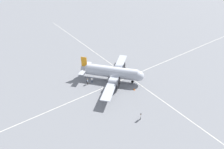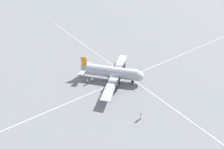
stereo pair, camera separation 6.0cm
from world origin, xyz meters
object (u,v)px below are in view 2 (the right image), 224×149
(ramp_agent, at_px, (92,79))
(airliner_main, at_px, (114,72))
(crew_foreground, at_px, (141,116))
(suitcase_near_door, at_px, (87,82))
(passenger_boarding, at_px, (88,81))
(traffic_cone, at_px, (134,89))

(ramp_agent, bearing_deg, airliner_main, 24.05)
(crew_foreground, distance_m, suitcase_near_door, 18.04)
(passenger_boarding, height_order, suitcase_near_door, passenger_boarding)
(ramp_agent, relative_size, traffic_cone, 3.13)
(crew_foreground, xyz_separation_m, ramp_agent, (-17.22, -1.71, 0.03))
(passenger_boarding, bearing_deg, airliner_main, 96.48)
(crew_foreground, xyz_separation_m, traffic_cone, (-8.15, 5.51, -0.79))
(airliner_main, relative_size, ramp_agent, 10.70)
(crew_foreground, xyz_separation_m, suitcase_near_door, (-17.78, -2.95, -0.76))
(ramp_agent, xyz_separation_m, suitcase_near_door, (-0.55, -1.25, -0.79))
(airliner_main, bearing_deg, suitcase_near_door, -155.66)
(crew_foreground, height_order, ramp_agent, ramp_agent)
(suitcase_near_door, bearing_deg, traffic_cone, 41.30)
(airliner_main, bearing_deg, ramp_agent, -155.84)
(passenger_boarding, relative_size, suitcase_near_door, 2.87)
(suitcase_near_door, bearing_deg, crew_foreground, 9.43)
(passenger_boarding, bearing_deg, suitcase_near_door, -158.14)
(passenger_boarding, xyz_separation_m, ramp_agent, (0.02, 1.30, 0.04))
(airliner_main, distance_m, crew_foreground, 15.25)
(crew_foreground, distance_m, passenger_boarding, 17.50)
(suitcase_near_door, height_order, traffic_cone, suitcase_near_door)
(airliner_main, distance_m, suitcase_near_door, 7.72)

